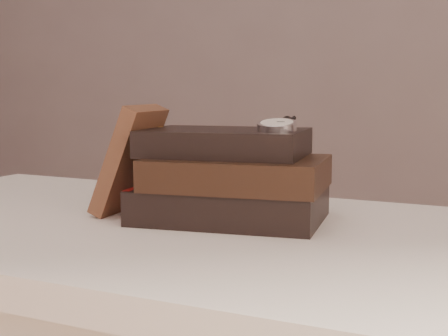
% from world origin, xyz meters
% --- Properties ---
extents(table, '(1.00, 0.60, 0.75)m').
position_xyz_m(table, '(0.00, 0.35, 0.66)').
color(table, white).
rests_on(table, ground).
extents(book_stack, '(0.29, 0.22, 0.13)m').
position_xyz_m(book_stack, '(0.14, 0.40, 0.81)').
color(book_stack, black).
rests_on(book_stack, table).
extents(journal, '(0.09, 0.11, 0.16)m').
position_xyz_m(journal, '(-0.02, 0.38, 0.83)').
color(journal, '#44261A').
rests_on(journal, table).
extents(pocket_watch, '(0.06, 0.16, 0.02)m').
position_xyz_m(pocket_watch, '(0.21, 0.40, 0.89)').
color(pocket_watch, silver).
rests_on(pocket_watch, book_stack).
extents(eyeglasses, '(0.13, 0.14, 0.05)m').
position_xyz_m(eyeglasses, '(0.03, 0.47, 0.82)').
color(eyeglasses, silver).
rests_on(eyeglasses, book_stack).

